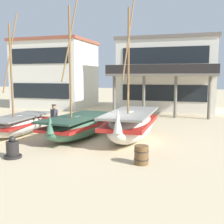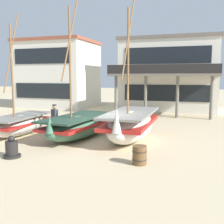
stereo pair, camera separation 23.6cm
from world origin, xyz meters
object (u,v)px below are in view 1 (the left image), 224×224
object	(u,v)px
fishing_boat_near_left	(77,126)
fishing_boat_far_right	(20,124)
fisherman_by_hull	(54,120)
harbor_building_annex	(56,74)
capstan_winch	(13,149)
fishing_boat_centre_large	(131,125)
wooden_barrel	(141,155)
harbor_building_main	(167,75)

from	to	relation	value
fishing_boat_near_left	fishing_boat_far_right	bearing A→B (deg)	-177.20
fishing_boat_far_right	fisherman_by_hull	distance (m)	1.93
fishing_boat_far_right	harbor_building_annex	xyz separation A→B (m)	(-5.20, 13.61, 2.87)
fisherman_by_hull	capstan_winch	bearing A→B (deg)	-82.47
fishing_boat_centre_large	wooden_barrel	xyz separation A→B (m)	(1.28, -3.61, -0.46)
fishing_boat_near_left	fishing_boat_centre_large	xyz separation A→B (m)	(2.76, 0.40, 0.15)
wooden_barrel	capstan_winch	bearing A→B (deg)	-171.51
harbor_building_annex	fishing_boat_centre_large	bearing A→B (deg)	-48.94
fisherman_by_hull	harbor_building_annex	world-z (taller)	harbor_building_annex
fishing_boat_near_left	fishing_boat_far_right	size ratio (longest dim) A/B	1.06
fishing_boat_near_left	capstan_winch	bearing A→B (deg)	-104.16
fishing_boat_far_right	harbor_building_annex	world-z (taller)	harbor_building_annex
fishing_boat_near_left	capstan_winch	distance (m)	4.10
fishing_boat_centre_large	harbor_building_main	world-z (taller)	fishing_boat_centre_large
capstan_winch	fisherman_by_hull	bearing A→B (deg)	97.53
fishing_boat_far_right	harbor_building_annex	bearing A→B (deg)	110.90
harbor_building_main	harbor_building_annex	distance (m)	11.62
harbor_building_annex	wooden_barrel	bearing A→B (deg)	-52.79
capstan_winch	harbor_building_annex	size ratio (longest dim) A/B	0.12
fishing_boat_far_right	wooden_barrel	distance (m)	8.05
fishing_boat_near_left	harbor_building_main	bearing A→B (deg)	77.92
harbor_building_annex	fisherman_by_hull	bearing A→B (deg)	-61.69
fishing_boat_centre_large	capstan_winch	bearing A→B (deg)	-130.72
wooden_barrel	fisherman_by_hull	bearing A→B (deg)	147.32
fisherman_by_hull	capstan_winch	xyz separation A→B (m)	(0.58, -4.36, -0.49)
fishing_boat_far_right	capstan_winch	xyz separation A→B (m)	(2.41, -3.79, -0.26)
fishing_boat_far_right	fisherman_by_hull	size ratio (longest dim) A/B	3.90
fishing_boat_far_right	wooden_barrel	size ratio (longest dim) A/B	9.39
fisherman_by_hull	fishing_boat_far_right	bearing A→B (deg)	-163.01
capstan_winch	harbor_building_main	world-z (taller)	harbor_building_main
capstan_winch	harbor_building_annex	world-z (taller)	harbor_building_annex
fishing_boat_near_left	harbor_building_main	size ratio (longest dim) A/B	0.77
fishing_boat_centre_large	fisherman_by_hull	bearing A→B (deg)	-179.88
fishing_boat_near_left	capstan_winch	world-z (taller)	fishing_boat_near_left
fisherman_by_hull	fishing_boat_near_left	bearing A→B (deg)	-14.03
fisherman_by_hull	harbor_building_annex	size ratio (longest dim) A/B	0.22
harbor_building_annex	fishing_boat_near_left	bearing A→B (deg)	-57.38
fishing_boat_centre_large	capstan_winch	xyz separation A→B (m)	(-3.76, -4.36, -0.47)
fishing_boat_far_right	harbor_building_main	xyz separation A→B (m)	(6.41, 14.17, 2.78)
capstan_winch	harbor_building_annex	xyz separation A→B (m)	(-7.61, 17.41, 3.14)
fishing_boat_near_left	capstan_winch	xyz separation A→B (m)	(-1.00, -3.96, -0.31)
fishing_boat_near_left	fisherman_by_hull	world-z (taller)	fishing_boat_near_left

